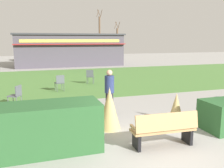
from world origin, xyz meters
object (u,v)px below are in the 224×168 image
Objects in this scene: cafe_chair_east at (60,82)px; person_strolling at (109,92)px; cafe_chair_west at (90,76)px; parked_car_west_slot at (31,55)px; tree_right_bg at (100,36)px; trash_bin at (221,111)px; cafe_chair_center at (16,94)px; park_bench at (164,129)px; tree_left_bg at (117,41)px; parked_car_east_slot at (101,54)px; food_kiosk at (69,50)px; parked_car_center_slot at (71,55)px.

cafe_chair_east is 0.53× the size of person_strolling.
parked_car_west_slot reaches higher than cafe_chair_west.
tree_right_bg reaches higher than person_strolling.
cafe_chair_center is at bearing 146.64° from trash_bin.
park_bench is at bearing -102.45° from tree_right_bg.
person_strolling is at bearing -35.38° from cafe_chair_center.
cafe_chair_west is 1.00× the size of cafe_chair_center.
cafe_chair_west is at bearing 105.98° from trash_bin.
tree_left_bg is (10.65, 34.20, 1.98)m from park_bench.
parked_car_east_slot is at bearing -133.33° from tree_left_bg.
cafe_chair_center is 29.95m from tree_right_bg.
parked_car_east_slot is (7.19, 26.93, -0.22)m from person_strolling.
parked_car_east_slot is at bearing 0.01° from parked_car_west_slot.
trash_bin is at bearing -74.02° from cafe_chair_west.
tree_left_bg reaches higher than cafe_chair_center.
tree_right_bg reaches higher than park_bench.
cafe_chair_center is at bearing 125.37° from park_bench.
tree_left_bg reaches higher than park_bench.
food_kiosk is 12.59× the size of cafe_chair_west.
parked_car_west_slot is 5.40m from parked_car_center_slot.
food_kiosk is 8.92m from parked_car_center_slot.
parked_car_center_slot is at bearing 80.83° from food_kiosk.
food_kiosk reaches higher than cafe_chair_east.
tree_right_bg is at bearing 77.55° from park_bench.
food_kiosk reaches higher than parked_car_east_slot.
cafe_chair_west is 21.31m from parked_car_east_slot.
tree_right_bg reaches higher than food_kiosk.
parked_car_west_slot is (0.59, 24.57, 0.12)m from cafe_chair_center.
cafe_chair_east is 0.21× the size of parked_car_east_slot.
tree_right_bg is (5.15, 3.08, 2.66)m from parked_car_center_slot.
trash_bin is at bearing -78.30° from parked_car_west_slot.
food_kiosk is 12.59× the size of cafe_chair_east.
parked_car_west_slot is 0.59× the size of tree_right_bg.
trash_bin is 0.95× the size of cafe_chair_east.
parked_car_west_slot is 9.92m from parked_car_east_slot.
tree_left_bg reaches higher than cafe_chair_west.
parked_car_east_slot is (9.92, 0.00, 0.00)m from parked_car_west_slot.
parked_car_center_slot reaches higher than cafe_chair_center.
park_bench is 1.93× the size of cafe_chair_center.
parked_car_east_slot is (6.67, 29.98, 0.16)m from park_bench.
parked_car_west_slot is at bearing 96.18° from park_bench.
person_strolling is (3.32, -2.35, 0.33)m from cafe_chair_center.
cafe_chair_east is at bearing 102.65° from park_bench.
parked_car_east_slot is (10.51, 24.57, 0.12)m from cafe_chair_center.
cafe_chair_west and cafe_chair_center have the same top height.
person_strolling is 0.39× the size of parked_car_east_slot.
person_strolling is (1.26, -4.88, 0.33)m from cafe_chair_east.
tree_right_bg reaches higher than cafe_chair_center.
parked_car_west_slot is (-3.99, 8.74, -1.04)m from food_kiosk.
tree_right_bg is (7.82, 30.01, 2.44)m from person_strolling.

